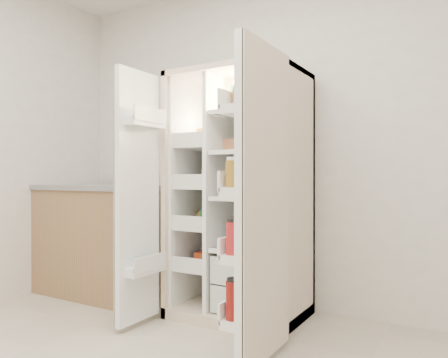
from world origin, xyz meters
The scene contains 5 objects.
wall_back centered at (0.00, 2.00, 1.35)m, with size 4.00×0.02×2.70m, color white.
refrigerator centered at (-0.10, 1.65, 0.74)m, with size 0.92×0.70×1.80m.
freezer_door centered at (-0.61, 1.05, 0.89)m, with size 0.15×0.40×1.72m.
fridge_door centered at (0.37, 0.96, 0.87)m, with size 0.17×0.58×1.72m.
kitchen_counter centered at (-1.40, 1.53, 0.48)m, with size 1.32×0.70×0.96m.
Camera 1 is at (1.39, -1.16, 1.03)m, focal length 34.00 mm.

